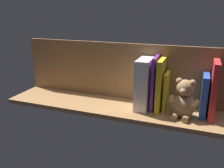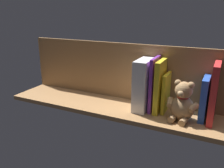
{
  "view_description": "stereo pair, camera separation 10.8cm",
  "coord_description": "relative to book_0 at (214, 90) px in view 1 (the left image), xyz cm",
  "views": [
    {
      "loc": [
        -40.13,
        106.38,
        47.38
      ],
      "look_at": [
        0.0,
        0.0,
        11.09
      ],
      "focal_mm": 37.92,
      "sensor_mm": 36.0,
      "label": 1
    },
    {
      "loc": [
        -50.04,
        102.09,
        47.38
      ],
      "look_at": [
        0.0,
        0.0,
        11.09
      ],
      "focal_mm": 37.92,
      "sensor_mm": 36.0,
      "label": 2
    }
  ],
  "objects": [
    {
      "name": "teddy_bear",
      "position": [
        11.91,
        4.67,
        -5.01
      ],
      "size": [
        14.54,
        12.78,
        18.15
      ],
      "rotation": [
        0.0,
        0.0,
        -0.17
      ],
      "color": "tan",
      "rests_on": "ground_plane"
    },
    {
      "name": "dictionary_thick_white",
      "position": [
        31.43,
        0.24,
        -0.63
      ],
      "size": [
        6.44,
        15.54,
        24.73
      ],
      "primitive_type": "cube",
      "color": "white",
      "rests_on": "ground_plane"
    },
    {
      "name": "book_0",
      "position": [
        0.0,
        0.0,
        0.0
      ],
      "size": [
        2.6,
        15.26,
        26.0
      ],
      "primitive_type": "cube",
      "rotation": [
        0.0,
        0.0,
        0.0
      ],
      "color": "red",
      "rests_on": "ground_plane"
    },
    {
      "name": "book_2",
      "position": [
        20.76,
        -1.72,
        -3.69
      ],
      "size": [
        1.55,
        11.81,
        18.62
      ],
      "primitive_type": "cube",
      "color": "yellow",
      "rests_on": "ground_plane"
    },
    {
      "name": "shelf_back_panel",
      "position": [
        47.4,
        -8.78,
        2.21
      ],
      "size": [
        112.19,
        1.5,
        30.41
      ],
      "primitive_type": "cube",
      "color": "olive",
      "rests_on": "ground_plane"
    },
    {
      "name": "book_4",
      "position": [
        26.5,
        -0.99,
        -0.04
      ],
      "size": [
        1.57,
        13.28,
        25.92
      ],
      "primitive_type": "cube",
      "rotation": [
        0.0,
        0.0,
        0.0
      ],
      "color": "purple",
      "rests_on": "ground_plane"
    },
    {
      "name": "book_1",
      "position": [
        3.56,
        -1.05,
        -3.35
      ],
      "size": [
        2.7,
        13.16,
        19.29
      ],
      "primitive_type": "cube",
      "color": "blue",
      "rests_on": "ground_plane"
    },
    {
      "name": "book_3",
      "position": [
        23.63,
        -0.65,
        -0.55
      ],
      "size": [
        2.33,
        13.95,
        24.91
      ],
      "primitive_type": "cube",
      "color": "yellow",
      "rests_on": "ground_plane"
    },
    {
      "name": "ground_plane",
      "position": [
        47.4,
        2.29,
        -14.1
      ],
      "size": [
        112.19,
        26.63,
        2.2
      ],
      "primitive_type": "cube",
      "color": "#A87A4C"
    }
  ]
}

